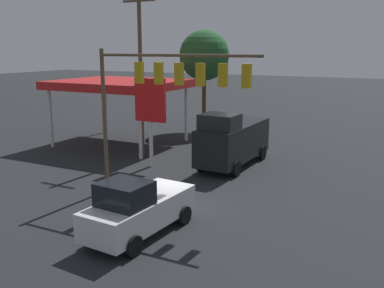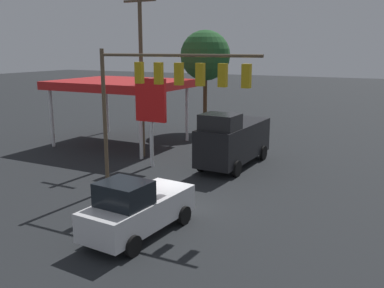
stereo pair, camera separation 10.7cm
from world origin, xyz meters
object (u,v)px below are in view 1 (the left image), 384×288
(delivery_truck, at_px, (232,140))
(street_tree, at_px, (204,56))
(utility_pole, at_px, (141,73))
(pickup_parked, at_px, (138,209))
(traffic_signal_assembly, at_px, (166,84))
(price_sign, at_px, (150,104))

(delivery_truck, bearing_deg, street_tree, -144.43)
(utility_pole, distance_m, pickup_parked, 13.61)
(traffic_signal_assembly, distance_m, pickup_parked, 6.06)
(price_sign, relative_size, delivery_truck, 0.80)
(utility_pole, relative_size, price_sign, 1.97)
(pickup_parked, bearing_deg, price_sign, -146.38)
(pickup_parked, bearing_deg, traffic_signal_assembly, -162.69)
(pickup_parked, height_order, street_tree, street_tree)
(utility_pole, bearing_deg, price_sign, 135.48)
(traffic_signal_assembly, relative_size, price_sign, 1.51)
(delivery_truck, xyz_separation_m, street_tree, (6.98, -10.48, 4.97))
(utility_pole, bearing_deg, delivery_truck, -175.36)
(delivery_truck, bearing_deg, price_sign, -60.13)
(traffic_signal_assembly, distance_m, street_tree, 19.10)
(delivery_truck, relative_size, street_tree, 0.77)
(price_sign, xyz_separation_m, street_tree, (2.48, -12.87, 2.73))
(utility_pole, relative_size, street_tree, 1.22)
(delivery_truck, bearing_deg, utility_pole, -83.47)
(traffic_signal_assembly, relative_size, street_tree, 0.93)
(price_sign, xyz_separation_m, delivery_truck, (-4.50, -2.39, -2.24))
(delivery_truck, height_order, pickup_parked, delivery_truck)
(street_tree, bearing_deg, pickup_parked, 108.97)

